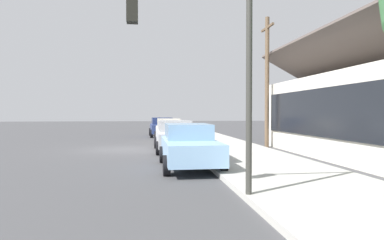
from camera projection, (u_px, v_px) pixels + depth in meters
ground_plane at (123, 149)px, 18.31m from camera, size 120.00×120.00×0.00m
sidewalk_curb at (223, 147)px, 19.07m from camera, size 60.00×4.20×0.16m
car_navy at (162, 127)px, 28.22m from camera, size 4.37×2.17×1.59m
car_ivory at (169, 130)px, 23.18m from camera, size 4.73×2.04×1.59m
car_silver at (175, 135)px, 17.59m from camera, size 4.84×2.10×1.59m
car_skyblue at (189, 145)px, 12.29m from camera, size 4.54×2.06×1.59m
storefront_building at (381, 113)px, 15.39m from camera, size 12.35×7.07×5.60m
traffic_light_main at (203, 46)px, 7.42m from camera, size 0.37×2.79×5.20m
utility_pole_wooden at (267, 79)px, 19.29m from camera, size 1.80×0.24×7.50m
fire_hydrant_red at (186, 133)px, 25.01m from camera, size 0.22×0.22×0.71m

